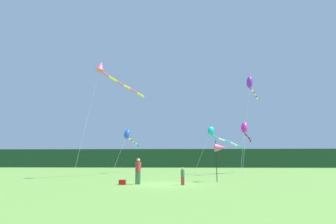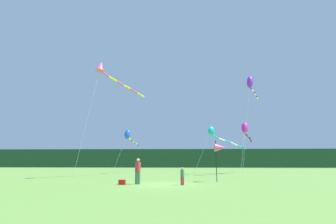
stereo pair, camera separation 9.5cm
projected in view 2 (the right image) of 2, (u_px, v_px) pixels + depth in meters
ground_plane at (164, 184)px, 18.24m from camera, size 120.00×120.00×0.00m
distant_treeline at (176, 158)px, 62.81m from camera, size 108.00×2.26×4.45m
person_adult at (138, 170)px, 18.45m from camera, size 0.40×0.40×1.83m
person_child at (182, 175)px, 17.72m from camera, size 0.26×0.26×1.20m
cooler_box at (122, 182)px, 17.97m from camera, size 0.47×0.33×0.34m
banner_flag_pole at (220, 148)px, 20.66m from camera, size 0.90×0.70×3.29m
kite_magenta at (245, 129)px, 34.32m from camera, size 3.75×8.17×6.95m
kite_cyan at (216, 134)px, 32.77m from camera, size 7.63×5.63×6.05m
kite_rainbow at (107, 72)px, 26.90m from camera, size 5.16×7.63×11.81m
kite_purple at (250, 84)px, 31.26m from camera, size 4.09×6.50×11.93m
kite_blue at (128, 135)px, 34.87m from camera, size 2.29×6.04×5.96m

